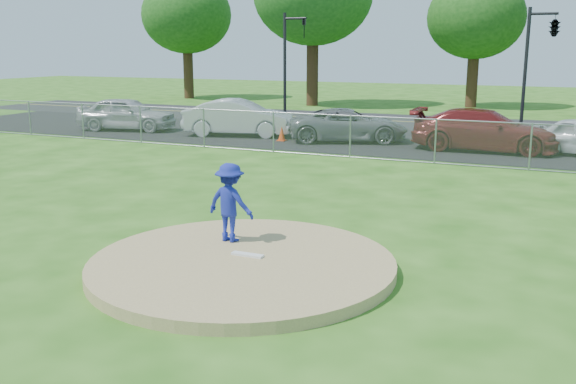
# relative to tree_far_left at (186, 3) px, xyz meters

# --- Properties ---
(ground) EXTENTS (120.00, 120.00, 0.00)m
(ground) POSITION_rel_tree_far_left_xyz_m (22.00, -23.00, -7.06)
(ground) COLOR #255813
(ground) RESTS_ON ground
(pitchers_mound) EXTENTS (5.40, 5.40, 0.20)m
(pitchers_mound) POSITION_rel_tree_far_left_xyz_m (22.00, -33.00, -6.96)
(pitchers_mound) COLOR #9F8757
(pitchers_mound) RESTS_ON ground
(pitching_rubber) EXTENTS (0.60, 0.15, 0.04)m
(pitching_rubber) POSITION_rel_tree_far_left_xyz_m (22.00, -32.80, -6.84)
(pitching_rubber) COLOR white
(pitching_rubber) RESTS_ON pitchers_mound
(chain_link_fence) EXTENTS (40.00, 0.06, 1.50)m
(chain_link_fence) POSITION_rel_tree_far_left_xyz_m (22.00, -21.00, -6.31)
(chain_link_fence) COLOR gray
(chain_link_fence) RESTS_ON ground
(parking_lot) EXTENTS (50.00, 8.00, 0.01)m
(parking_lot) POSITION_rel_tree_far_left_xyz_m (22.00, -16.50, -7.05)
(parking_lot) COLOR black
(parking_lot) RESTS_ON ground
(street) EXTENTS (60.00, 7.00, 0.01)m
(street) POSITION_rel_tree_far_left_xyz_m (22.00, -9.00, -7.06)
(street) COLOR black
(street) RESTS_ON ground
(tree_far_left) EXTENTS (6.72, 6.72, 10.74)m
(tree_far_left) POSITION_rel_tree_far_left_xyz_m (0.00, 0.00, 0.00)
(tree_far_left) COLOR #352113
(tree_far_left) RESTS_ON ground
(tree_center) EXTENTS (6.16, 6.16, 9.84)m
(tree_center) POSITION_rel_tree_far_left_xyz_m (21.00, 1.00, -0.59)
(tree_center) COLOR #362013
(tree_center) RESTS_ON ground
(traffic_signal_left) EXTENTS (1.28, 0.20, 5.60)m
(traffic_signal_left) POSITION_rel_tree_far_left_xyz_m (13.24, -11.00, -3.70)
(traffic_signal_left) COLOR black
(traffic_signal_left) RESTS_ON ground
(traffic_signal_center) EXTENTS (1.42, 2.48, 5.60)m
(traffic_signal_center) POSITION_rel_tree_far_left_xyz_m (25.97, -11.00, -2.45)
(traffic_signal_center) COLOR black
(traffic_signal_center) RESTS_ON ground
(pitcher) EXTENTS (1.04, 0.67, 1.52)m
(pitcher) POSITION_rel_tree_far_left_xyz_m (21.28, -32.10, -6.10)
(pitcher) COLOR navy
(pitcher) RESTS_ON pitchers_mound
(traffic_cone) EXTENTS (0.31, 0.31, 0.61)m
(traffic_cone) POSITION_rel_tree_far_left_xyz_m (16.05, -18.15, -6.75)
(traffic_cone) COLOR #F9440D
(traffic_cone) RESTS_ON parking_lot
(parked_car_silver) EXTENTS (4.87, 2.79, 1.56)m
(parked_car_silver) POSITION_rel_tree_far_left_xyz_m (7.91, -17.89, -6.27)
(parked_car_silver) COLOR #B1B0B5
(parked_car_silver) RESTS_ON parking_lot
(parked_car_white) EXTENTS (5.11, 2.80, 1.60)m
(parked_car_white) POSITION_rel_tree_far_left_xyz_m (13.67, -17.48, -6.25)
(parked_car_white) COLOR silver
(parked_car_white) RESTS_ON parking_lot
(parked_car_gray) EXTENTS (5.37, 3.87, 1.36)m
(parked_car_gray) POSITION_rel_tree_far_left_xyz_m (18.65, -17.17, -6.37)
(parked_car_gray) COLOR slate
(parked_car_gray) RESTS_ON parking_lot
(parked_car_darkred) EXTENTS (5.42, 2.27, 1.56)m
(parked_car_darkred) POSITION_rel_tree_far_left_xyz_m (24.14, -17.47, -6.27)
(parked_car_darkred) COLOR maroon
(parked_car_darkred) RESTS_ON parking_lot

